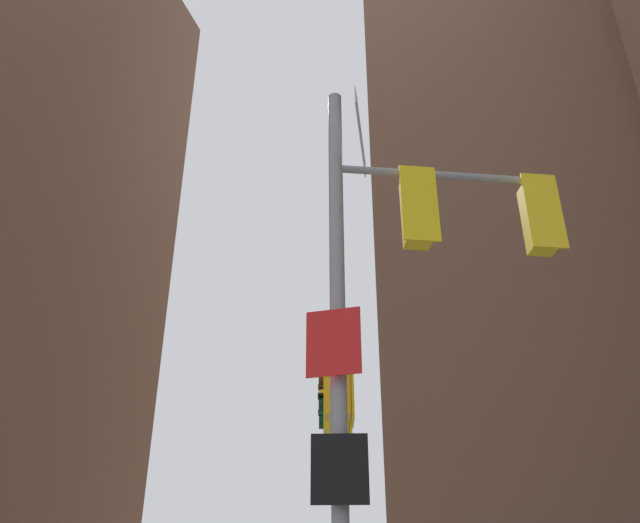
% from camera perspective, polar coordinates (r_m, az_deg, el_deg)
% --- Properties ---
extents(building_mid_block, '(14.68, 14.68, 40.27)m').
position_cam_1_polar(building_mid_block, '(36.98, 18.26, 2.70)').
color(building_mid_block, brown).
rests_on(building_mid_block, ground).
extents(signal_pole_assembly, '(3.55, 2.57, 8.46)m').
position_cam_1_polar(signal_pole_assembly, '(8.54, 5.51, -5.44)').
color(signal_pole_assembly, gray).
rests_on(signal_pole_assembly, ground).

